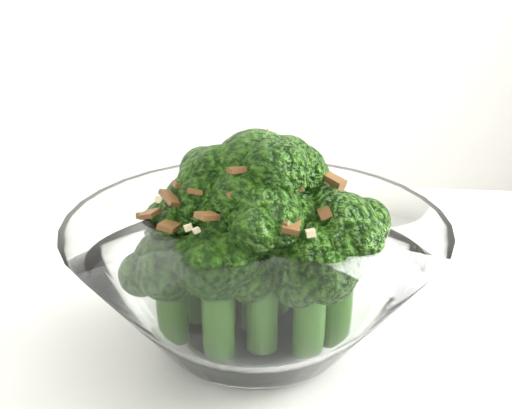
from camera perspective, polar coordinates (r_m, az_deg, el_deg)
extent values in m
cylinder|color=white|center=(0.46, 0.00, -10.67)|extent=(0.09, 0.09, 0.01)
cylinder|color=#2B5917|center=(0.44, 0.00, -4.84)|extent=(0.02, 0.02, 0.09)
sphere|color=#275710|center=(0.41, 0.00, 2.34)|extent=(0.05, 0.05, 0.05)
cylinder|color=#2B5917|center=(0.46, 1.60, -3.94)|extent=(0.02, 0.02, 0.08)
sphere|color=#275710|center=(0.44, 1.67, 2.33)|extent=(0.05, 0.05, 0.05)
cylinder|color=#2B5917|center=(0.45, -2.85, -4.99)|extent=(0.02, 0.02, 0.08)
sphere|color=#275710|center=(0.42, -2.99, 1.29)|extent=(0.05, 0.05, 0.05)
cylinder|color=#2B5917|center=(0.42, 0.49, -7.30)|extent=(0.02, 0.02, 0.08)
sphere|color=#275710|center=(0.39, 0.51, -1.02)|extent=(0.05, 0.05, 0.05)
cylinder|color=#2B5917|center=(0.45, 4.66, -6.14)|extent=(0.02, 0.02, 0.06)
sphere|color=#275710|center=(0.43, 4.84, -1.24)|extent=(0.05, 0.05, 0.05)
cylinder|color=#2B5917|center=(0.45, -4.87, -5.97)|extent=(0.02, 0.02, 0.06)
sphere|color=#275710|center=(0.44, -5.04, -1.25)|extent=(0.05, 0.05, 0.05)
cylinder|color=#2B5917|center=(0.42, 4.29, -9.00)|extent=(0.02, 0.02, 0.05)
sphere|color=#275710|center=(0.40, 4.45, -4.24)|extent=(0.05, 0.05, 0.05)
cylinder|color=#2B5917|center=(0.42, -3.03, -9.26)|extent=(0.02, 0.02, 0.05)
sphere|color=#275710|center=(0.40, -3.14, -4.70)|extent=(0.04, 0.04, 0.04)
cylinder|color=#2B5917|center=(0.48, 5.07, -5.17)|extent=(0.02, 0.02, 0.04)
sphere|color=#275710|center=(0.47, 5.21, -1.64)|extent=(0.04, 0.04, 0.04)
cylinder|color=#2B5917|center=(0.44, -6.72, -8.61)|extent=(0.02, 0.02, 0.04)
sphere|color=#275710|center=(0.42, -6.92, -4.87)|extent=(0.04, 0.04, 0.04)
cylinder|color=#2B5917|center=(0.49, -0.13, -4.54)|extent=(0.02, 0.02, 0.05)
sphere|color=#275710|center=(0.47, -0.14, -0.93)|extent=(0.04, 0.04, 0.04)
cylinder|color=#2B5917|center=(0.43, 6.48, -7.63)|extent=(0.02, 0.02, 0.06)
sphere|color=#275710|center=(0.41, 6.75, -2.29)|extent=(0.05, 0.05, 0.05)
cube|color=brown|center=(0.41, -5.41, 1.66)|extent=(0.02, 0.02, 0.01)
cube|color=brown|center=(0.38, 0.13, 1.03)|extent=(0.01, 0.01, 0.01)
cube|color=brown|center=(0.39, 2.38, 1.82)|extent=(0.02, 0.02, 0.01)
cube|color=brown|center=(0.47, -3.31, 2.41)|extent=(0.01, 0.01, 0.01)
cube|color=brown|center=(0.40, -4.70, 1.13)|extent=(0.01, 0.02, 0.01)
cube|color=brown|center=(0.41, -6.90, 0.52)|extent=(0.01, 0.02, 0.01)
cube|color=brown|center=(0.38, -1.96, 0.95)|extent=(0.01, 0.01, 0.01)
cube|color=brown|center=(0.45, 3.11, 2.82)|extent=(0.01, 0.02, 0.01)
cube|color=brown|center=(0.38, -3.93, -0.92)|extent=(0.01, 0.01, 0.01)
cube|color=brown|center=(0.46, 3.37, 2.71)|extent=(0.01, 0.01, 0.01)
cube|color=brown|center=(0.43, 6.20, 1.52)|extent=(0.01, 0.01, 0.01)
cube|color=brown|center=(0.43, -8.64, -0.88)|extent=(0.01, 0.01, 0.01)
cube|color=brown|center=(0.37, 2.39, -1.05)|extent=(0.01, 0.02, 0.01)
cube|color=brown|center=(0.44, 3.61, 2.77)|extent=(0.02, 0.02, 0.01)
cube|color=brown|center=(0.39, -7.00, -1.74)|extent=(0.01, 0.02, 0.01)
cube|color=brown|center=(0.46, -3.89, 2.70)|extent=(0.01, 0.02, 0.01)
cube|color=brown|center=(0.45, -5.38, 1.66)|extent=(0.01, 0.01, 0.01)
cube|color=brown|center=(0.42, -4.33, 2.95)|extent=(0.01, 0.01, 0.01)
cube|color=brown|center=(0.40, -0.52, 4.87)|extent=(0.01, 0.01, 0.01)
cube|color=brown|center=(0.46, 6.62, 1.56)|extent=(0.01, 0.01, 0.01)
cube|color=brown|center=(0.44, 1.43, 3.76)|extent=(0.02, 0.02, 0.01)
cube|color=brown|center=(0.47, 0.07, 3.32)|extent=(0.01, 0.02, 0.01)
cube|color=brown|center=(0.39, 3.30, 1.35)|extent=(0.01, 0.01, 0.01)
cube|color=brown|center=(0.41, 0.12, 5.51)|extent=(0.02, 0.01, 0.01)
cube|color=brown|center=(0.48, 0.05, 2.86)|extent=(0.01, 0.02, 0.01)
cube|color=brown|center=(0.41, -5.57, 1.47)|extent=(0.02, 0.01, 0.01)
cube|color=brown|center=(0.37, -0.08, -1.39)|extent=(0.02, 0.01, 0.01)
cube|color=brown|center=(0.42, 6.27, 1.96)|extent=(0.02, 0.02, 0.01)
cube|color=brown|center=(0.37, 2.85, -1.64)|extent=(0.01, 0.01, 0.01)
cube|color=brown|center=(0.39, -1.10, 2.84)|extent=(0.02, 0.01, 0.00)
cube|color=brown|center=(0.44, -2.23, 3.39)|extent=(0.02, 0.02, 0.01)
cube|color=brown|center=(0.48, 1.71, 2.38)|extent=(0.01, 0.01, 0.01)
cube|color=brown|center=(0.39, 5.49, -0.61)|extent=(0.01, 0.02, 0.01)
cube|color=brown|center=(0.42, -8.49, -0.73)|extent=(0.01, 0.02, 0.01)
cube|color=brown|center=(0.41, 3.18, 3.11)|extent=(0.01, 0.01, 0.01)
cube|color=beige|center=(0.41, -6.63, 0.13)|extent=(0.00, 0.00, 0.00)
cube|color=beige|center=(0.42, 5.75, 1.91)|extent=(0.00, 0.00, 0.01)
cube|color=beige|center=(0.39, -0.25, 1.93)|extent=(0.01, 0.01, 0.01)
cube|color=beige|center=(0.43, -7.64, 0.33)|extent=(0.01, 0.01, 0.01)
cube|color=beige|center=(0.38, -4.79, -2.07)|extent=(0.00, 0.00, 0.00)
cube|color=beige|center=(0.41, 1.67, 4.52)|extent=(0.01, 0.01, 0.01)
cube|color=beige|center=(0.40, 2.05, 4.49)|extent=(0.01, 0.01, 0.00)
cube|color=beige|center=(0.46, 2.03, 3.32)|extent=(0.00, 0.00, 0.00)
cube|color=beige|center=(0.38, 4.39, -2.29)|extent=(0.01, 0.01, 0.00)
cube|color=beige|center=(0.38, -5.44, -1.85)|extent=(0.01, 0.01, 0.01)
cube|color=beige|center=(0.38, 1.92, 0.47)|extent=(0.01, 0.01, 0.00)
cube|color=beige|center=(0.38, -0.70, 2.10)|extent=(0.01, 0.01, 0.01)
cube|color=beige|center=(0.42, -7.11, 0.75)|extent=(0.01, 0.01, 0.00)
cube|color=beige|center=(0.40, 6.94, -1.08)|extent=(0.01, 0.01, 0.00)
cube|color=beige|center=(0.44, -0.47, 4.62)|extent=(0.01, 0.01, 0.00)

